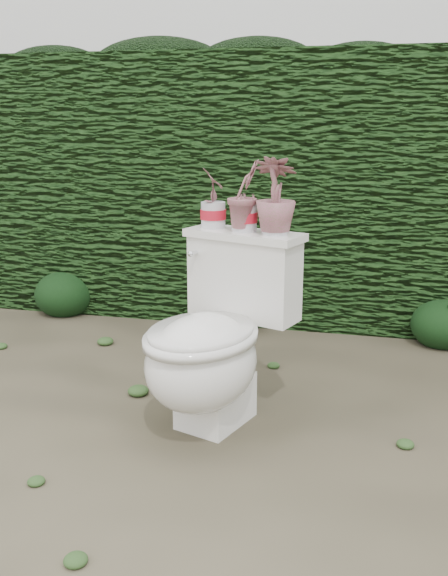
% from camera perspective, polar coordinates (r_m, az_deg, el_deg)
% --- Properties ---
extents(ground, '(60.00, 60.00, 0.00)m').
position_cam_1_polar(ground, '(2.93, -4.18, -9.97)').
color(ground, brown).
rests_on(ground, ground).
extents(hedge, '(8.00, 1.00, 1.60)m').
position_cam_1_polar(hedge, '(4.23, 2.24, 9.07)').
color(hedge, '#214416').
rests_on(hedge, ground).
extents(house_wall, '(8.00, 3.50, 4.00)m').
position_cam_1_polar(house_wall, '(8.57, 12.71, 19.76)').
color(house_wall, silver).
rests_on(house_wall, ground).
extents(toilet, '(0.65, 0.79, 0.78)m').
position_cam_1_polar(toilet, '(2.59, -1.00, -4.92)').
color(toilet, silver).
rests_on(toilet, ground).
extents(potted_plant_left, '(0.12, 0.15, 0.24)m').
position_cam_1_polar(potted_plant_left, '(2.74, -0.98, 7.84)').
color(potted_plant_left, '#30611E').
rests_on(potted_plant_left, toilet).
extents(potted_plant_center, '(0.17, 0.19, 0.28)m').
position_cam_1_polar(potted_plant_center, '(2.65, 1.83, 8.05)').
color(potted_plant_center, '#30611E').
rests_on(potted_plant_center, toilet).
extents(potted_plant_right, '(0.17, 0.17, 0.30)m').
position_cam_1_polar(potted_plant_right, '(2.58, 4.61, 8.03)').
color(potted_plant_right, '#30611E').
rests_on(potted_plant_right, toilet).
extents(liriope_clump_1, '(0.38, 0.38, 0.31)m').
position_cam_1_polar(liriope_clump_1, '(4.27, -14.01, -0.16)').
color(liriope_clump_1, black).
rests_on(liriope_clump_1, ground).
extents(liriope_clump_2, '(0.34, 0.34, 0.27)m').
position_cam_1_polar(liriope_clump_2, '(3.82, 0.84, -1.72)').
color(liriope_clump_2, black).
rests_on(liriope_clump_2, ground).
extents(liriope_clump_3, '(0.35, 0.35, 0.28)m').
position_cam_1_polar(liriope_clump_3, '(3.78, 18.90, -2.69)').
color(liriope_clump_3, black).
rests_on(liriope_clump_3, ground).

